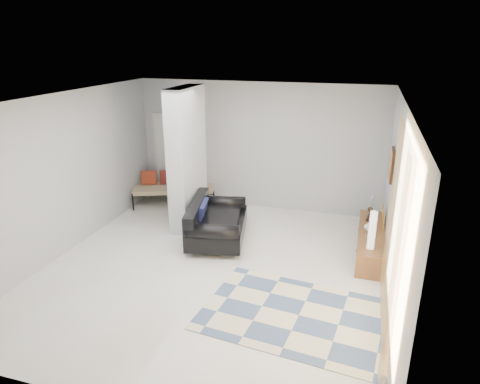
% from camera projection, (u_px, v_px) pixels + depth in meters
% --- Properties ---
extents(floor, '(6.00, 6.00, 0.00)m').
position_uv_depth(floor, '(213.00, 268.00, 7.20)').
color(floor, beige).
rests_on(floor, ground).
extents(ceiling, '(6.00, 6.00, 0.00)m').
position_uv_depth(ceiling, '(209.00, 100.00, 6.26)').
color(ceiling, white).
rests_on(ceiling, wall_back).
extents(wall_back, '(6.00, 0.00, 6.00)m').
position_uv_depth(wall_back, '(258.00, 147.00, 9.44)').
color(wall_back, '#AFB1B3').
rests_on(wall_back, ground).
extents(wall_front, '(6.00, 0.00, 6.00)m').
position_uv_depth(wall_front, '(101.00, 291.00, 4.02)').
color(wall_front, '#AFB1B3').
rests_on(wall_front, ground).
extents(wall_left, '(0.00, 6.00, 6.00)m').
position_uv_depth(wall_left, '(64.00, 175.00, 7.47)').
color(wall_left, '#AFB1B3').
rests_on(wall_left, ground).
extents(wall_right, '(0.00, 6.00, 6.00)m').
position_uv_depth(wall_right, '(395.00, 208.00, 5.99)').
color(wall_right, '#AFB1B3').
rests_on(wall_right, ground).
extents(partition_column, '(0.35, 1.20, 2.80)m').
position_uv_depth(partition_column, '(187.00, 159.00, 8.47)').
color(partition_column, '#BABFC1').
rests_on(partition_column, floor).
extents(hallway_door, '(0.85, 0.06, 2.04)m').
position_uv_depth(hallway_door, '(172.00, 157.00, 10.09)').
color(hallway_door, beige).
rests_on(hallway_door, floor).
extents(curtain, '(0.00, 2.55, 2.55)m').
position_uv_depth(curtain, '(393.00, 239.00, 4.96)').
color(curtain, gold).
rests_on(curtain, wall_right).
extents(wall_art, '(0.04, 0.45, 0.55)m').
position_uv_depth(wall_art, '(392.00, 165.00, 7.15)').
color(wall_art, '#32190D').
rests_on(wall_art, wall_right).
extents(media_console, '(0.45, 2.05, 0.80)m').
position_uv_depth(media_console, '(371.00, 241.00, 7.70)').
color(media_console, brown).
rests_on(media_console, floor).
extents(loveseat, '(1.31, 1.86, 0.76)m').
position_uv_depth(loveseat, '(214.00, 222.00, 8.13)').
color(loveseat, silver).
rests_on(loveseat, floor).
extents(daybed, '(2.00, 1.41, 0.77)m').
position_uv_depth(daybed, '(173.00, 186.00, 9.94)').
color(daybed, black).
rests_on(daybed, floor).
extents(area_rug, '(2.83, 2.05, 0.01)m').
position_uv_depth(area_rug, '(299.00, 315.00, 5.96)').
color(area_rug, beige).
rests_on(area_rug, floor).
extents(cylinder_lamp, '(0.12, 0.12, 0.64)m').
position_uv_depth(cylinder_lamp, '(372.00, 230.00, 6.91)').
color(cylinder_lamp, silver).
rests_on(cylinder_lamp, media_console).
extents(bronze_figurine, '(0.14, 0.14, 0.27)m').
position_uv_depth(bronze_figurine, '(370.00, 214.00, 8.04)').
color(bronze_figurine, black).
rests_on(bronze_figurine, media_console).
extents(vase, '(0.20, 0.20, 0.19)m').
position_uv_depth(vase, '(369.00, 226.00, 7.63)').
color(vase, white).
rests_on(vase, media_console).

